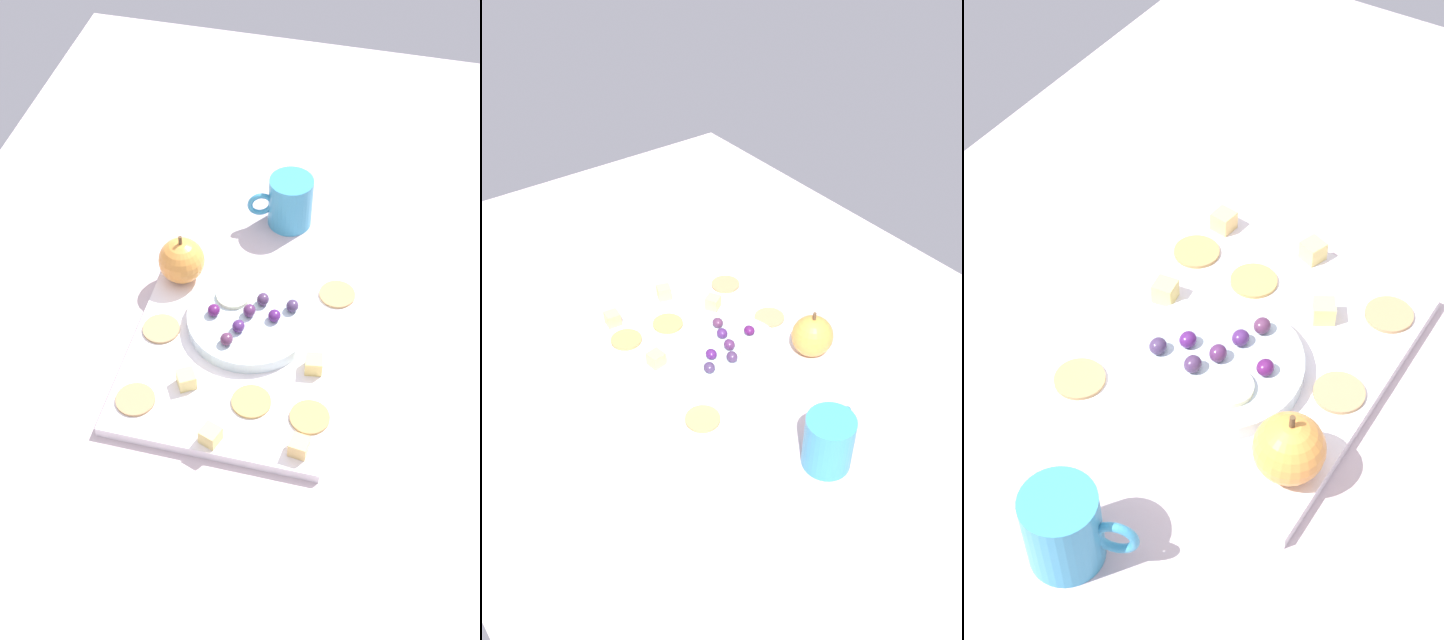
{
  "view_description": "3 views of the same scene",
  "coord_description": "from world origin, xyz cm",
  "views": [
    {
      "loc": [
        71.67,
        18.04,
        90.91
      ],
      "look_at": [
        1.98,
        0.95,
        7.45
      ],
      "focal_mm": 47.52,
      "sensor_mm": 36.0,
      "label": 1
    },
    {
      "loc": [
        -59.11,
        46.8,
        73.02
      ],
      "look_at": [
        3.59,
        0.46,
        9.19
      ],
      "focal_mm": 36.79,
      "sensor_mm": 36.0,
      "label": 2
    },
    {
      "loc": [
        -51.36,
        -29.09,
        76.48
      ],
      "look_at": [
        1.17,
        4.03,
        9.53
      ],
      "focal_mm": 54.46,
      "sensor_mm": 36.0,
      "label": 3
    }
  ],
  "objects": [
    {
      "name": "cracker_4",
      "position": [
        12.98,
        12.42,
        4.79
      ],
      "size": [
        4.96,
        4.96,
        0.4
      ],
      "primitive_type": "cylinder",
      "color": "tan",
      "rests_on": "platter"
    },
    {
      "name": "grape_4",
      "position": [
        -2.23,
        7.06,
        7.28
      ],
      "size": [
        1.83,
        1.65,
        1.58
      ],
      "primitive_type": "ellipsoid",
      "color": "#422F54",
      "rests_on": "serving_dish"
    },
    {
      "name": "grape_0",
      "position": [
        -0.05,
        1.73,
        7.34
      ],
      "size": [
        1.83,
        1.65,
        1.7
      ],
      "primitive_type": "ellipsoid",
      "color": "#4F2653",
      "rests_on": "serving_dish"
    },
    {
      "name": "grape_6",
      "position": [
        5.34,
        0.41,
        7.25
      ],
      "size": [
        1.83,
        1.65,
        1.54
      ],
      "primitive_type": "ellipsoid",
      "color": "#542C4B",
      "rests_on": "serving_dish"
    },
    {
      "name": "cup",
      "position": [
        -22.56,
        2.51,
        7.1
      ],
      "size": [
        6.56,
        9.49,
        8.1
      ],
      "color": "teal",
      "rests_on": "table"
    },
    {
      "name": "grape_5",
      "position": [
        0.94,
        -2.87,
        7.22
      ],
      "size": [
        1.83,
        1.65,
        1.47
      ],
      "primitive_type": "ellipsoid",
      "color": "#521855",
      "rests_on": "serving_dish"
    },
    {
      "name": "table",
      "position": [
        0.0,
        0.0,
        1.53
      ],
      "size": [
        146.34,
        94.85,
        3.05
      ],
      "primitive_type": "cube",
      "color": "#C0AAB0",
      "rests_on": "ground"
    },
    {
      "name": "grape_1",
      "position": [
        2.87,
        0.96,
        7.25
      ],
      "size": [
        1.83,
        1.65,
        1.54
      ],
      "primitive_type": "ellipsoid",
      "color": "#482360",
      "rests_on": "serving_dish"
    },
    {
      "name": "apple_whole",
      "position": [
        -6.33,
        -9.38,
        7.82
      ],
      "size": [
        6.46,
        6.46,
        6.46
      ],
      "primitive_type": "sphere",
      "color": "#E8913E",
      "rests_on": "platter"
    },
    {
      "name": "apple_slice_0",
      "position": [
        -2.53,
        -1.09,
        6.79
      ],
      "size": [
        4.56,
        4.56,
        0.6
      ],
      "primitive_type": "cylinder",
      "color": "beige",
      "rests_on": "serving_dish"
    },
    {
      "name": "cheese_cube_3",
      "position": [
        17.94,
        12.03,
        5.69
      ],
      "size": [
        2.45,
        2.45,
        2.21
      ],
      "primitive_type": "cube",
      "rotation": [
        0.0,
        0.0,
        1.45
      ],
      "color": "#F3C774",
      "rests_on": "platter"
    },
    {
      "name": "cheese_cube_2",
      "position": [
        18.94,
        1.48,
        5.69
      ],
      "size": [
        2.82,
        2.82,
        2.21
      ],
      "primitive_type": "cube",
      "rotation": [
        0.0,
        0.0,
        1.23
      ],
      "color": "#E9CF76",
      "rests_on": "platter"
    },
    {
      "name": "cracker_0",
      "position": [
        15.54,
        -9.12,
        4.79
      ],
      "size": [
        4.96,
        4.96,
        0.4
      ],
      "primitive_type": "cylinder",
      "color": "tan",
      "rests_on": "platter"
    },
    {
      "name": "cracker_1",
      "position": [
        12.42,
        4.95,
        4.79
      ],
      "size": [
        4.96,
        4.96,
        0.4
      ],
      "primitive_type": "cylinder",
      "color": "tan",
      "rests_on": "platter"
    },
    {
      "name": "apple_stem",
      "position": [
        -6.33,
        -9.38,
        11.65
      ],
      "size": [
        0.5,
        0.5,
        1.2
      ],
      "primitive_type": "cylinder",
      "color": "brown",
      "rests_on": "apple_whole"
    },
    {
      "name": "cracker_2",
      "position": [
        -7.95,
        12.33,
        4.79
      ],
      "size": [
        4.96,
        4.96,
        0.4
      ],
      "primitive_type": "cylinder",
      "color": "tan",
      "rests_on": "platter"
    },
    {
      "name": "cheese_cube_0",
      "position": [
        11.66,
        -3.61,
        5.69
      ],
      "size": [
        3.03,
        3.03,
        2.21
      ],
      "primitive_type": "cube",
      "rotation": [
        0.0,
        0.0,
        0.54
      ],
      "color": "#E5CE77",
      "rests_on": "platter"
    },
    {
      "name": "platter",
      "position": [
        4.07,
        1.21,
        3.82
      ],
      "size": [
        33.25,
        27.69,
        1.54
      ],
      "primitive_type": "cube",
      "color": "white",
      "rests_on": "table"
    },
    {
      "name": "grape_3",
      "position": [
        -2.39,
        3.03,
        7.32
      ],
      "size": [
        1.83,
        1.65,
        1.66
      ],
      "primitive_type": "ellipsoid",
      "color": "#442C50",
      "rests_on": "serving_dish"
    },
    {
      "name": "cheese_cube_1",
      "position": [
        5.5,
        11.48,
        5.69
      ],
      "size": [
        2.52,
        2.52,
        2.21
      ],
      "primitive_type": "cube",
      "rotation": [
        0.0,
        0.0,
        0.15
      ],
      "color": "#F2D573",
      "rests_on": "platter"
    },
    {
      "name": "grape_2",
      "position": [
        0.3,
        5.11,
        7.24
      ],
      "size": [
        1.83,
        1.65,
        1.51
      ],
      "primitive_type": "ellipsoid",
      "color": "#4C1C62",
      "rests_on": "serving_dish"
    },
    {
      "name": "cracker_3",
      "position": [
        3.78,
        -9.41,
        4.79
      ],
      "size": [
        4.96,
        4.96,
        0.4
      ],
      "primitive_type": "cylinder",
      "color": "tan",
      "rests_on": "platter"
    },
    {
      "name": "serving_dish",
      "position": [
        -0.28,
        1.84,
        5.54
      ],
      "size": [
        16.8,
        16.8,
        1.9
      ],
      "primitive_type": "cylinder",
      "color": "silver",
      "rests_on": "platter"
    }
  ]
}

